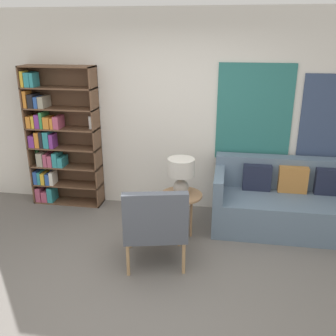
{
  "coord_description": "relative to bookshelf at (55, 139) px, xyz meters",
  "views": [
    {
      "loc": [
        0.73,
        -2.94,
        2.39
      ],
      "look_at": [
        0.06,
        1.1,
        0.9
      ],
      "focal_mm": 40.0,
      "sensor_mm": 36.0,
      "label": 1
    }
  ],
  "objects": [
    {
      "name": "side_table",
      "position": [
        1.9,
        -0.63,
        -0.49
      ],
      "size": [
        0.51,
        0.51,
        0.53
      ],
      "color": "#99704C",
      "rests_on": "ground_plane"
    },
    {
      "name": "table_lamp",
      "position": [
        1.89,
        -0.64,
        -0.14
      ],
      "size": [
        0.33,
        0.33,
        0.46
      ],
      "color": "#A59E93",
      "rests_on": "side_table"
    },
    {
      "name": "couch",
      "position": [
        3.27,
        -0.27,
        -0.63
      ],
      "size": [
        1.98,
        0.85,
        0.87
      ],
      "color": "slate",
      "rests_on": "ground_plane"
    },
    {
      "name": "wall_back",
      "position": [
        1.75,
        0.18,
        0.39
      ],
      "size": [
        6.4,
        0.08,
        2.7
      ],
      "color": "silver",
      "rests_on": "ground_plane"
    },
    {
      "name": "bookshelf",
      "position": [
        0.0,
        0.0,
        0.0
      ],
      "size": [
        1.0,
        0.3,
        1.98
      ],
      "color": "brown",
      "rests_on": "ground_plane"
    },
    {
      "name": "ground_plane",
      "position": [
        1.69,
        -1.85,
        -0.96
      ],
      "size": [
        14.0,
        14.0,
        0.0
      ],
      "primitive_type": "plane",
      "color": "#66605B"
    },
    {
      "name": "armchair",
      "position": [
        1.72,
        -1.39,
        -0.43
      ],
      "size": [
        0.78,
        0.75,
        0.92
      ],
      "color": "tan",
      "rests_on": "ground_plane"
    }
  ]
}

